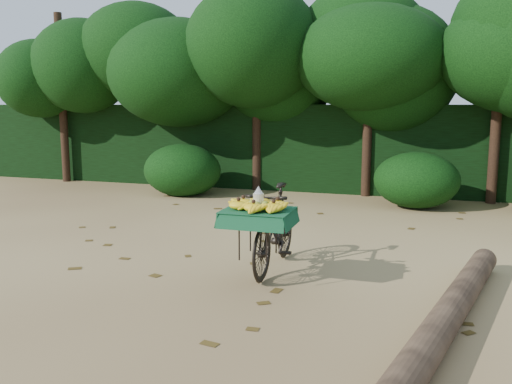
% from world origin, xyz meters
% --- Properties ---
extents(ground, '(80.00, 80.00, 0.00)m').
position_xyz_m(ground, '(0.00, 0.00, 0.00)').
color(ground, tan).
rests_on(ground, ground).
extents(vendor_bicycle, '(0.68, 1.66, 0.94)m').
position_xyz_m(vendor_bicycle, '(0.17, 0.09, 0.48)').
color(vendor_bicycle, black).
rests_on(vendor_bicycle, ground).
extents(fallen_log, '(0.99, 3.41, 0.25)m').
position_xyz_m(fallen_log, '(1.99, -0.89, 0.12)').
color(fallen_log, brown).
rests_on(fallen_log, ground).
extents(hedge_backdrop, '(26.00, 1.80, 1.80)m').
position_xyz_m(hedge_backdrop, '(0.00, 6.30, 0.90)').
color(hedge_backdrop, black).
rests_on(hedge_backdrop, ground).
extents(tree_row, '(14.50, 2.00, 4.00)m').
position_xyz_m(tree_row, '(-0.65, 5.50, 2.00)').
color(tree_row, black).
rests_on(tree_row, ground).
extents(bush_clumps, '(8.80, 1.70, 0.90)m').
position_xyz_m(bush_clumps, '(0.50, 4.30, 0.45)').
color(bush_clumps, black).
rests_on(bush_clumps, ground).
extents(leaf_litter, '(7.00, 7.30, 0.01)m').
position_xyz_m(leaf_litter, '(0.00, 0.65, 0.01)').
color(leaf_litter, '#4D3914').
rests_on(leaf_litter, ground).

